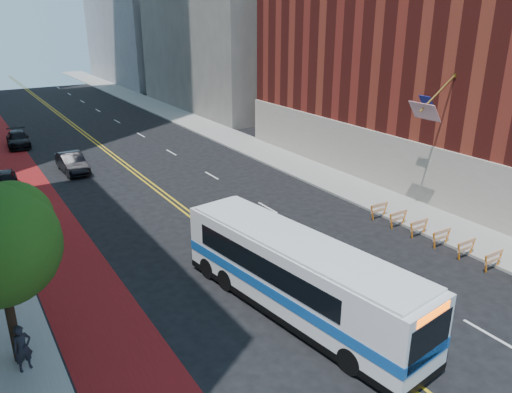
{
  "coord_description": "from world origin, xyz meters",
  "views": [
    {
      "loc": [
        -11.91,
        -11.27,
        12.08
      ],
      "look_at": [
        0.14,
        8.0,
        3.6
      ],
      "focal_mm": 35.0,
      "sensor_mm": 36.0,
      "label": 1
    }
  ],
  "objects": [
    {
      "name": "bus_lane_paint",
      "position": [
        -8.1,
        30.0,
        0.0
      ],
      "size": [
        3.6,
        140.0,
        0.01
      ],
      "primitive_type": "cube",
      "color": "maroon",
      "rests_on": "ground"
    },
    {
      "name": "ground",
      "position": [
        0.0,
        0.0,
        0.0
      ],
      "size": [
        160.0,
        160.0,
        0.0
      ],
      "primitive_type": "plane",
      "color": "black",
      "rests_on": "ground"
    },
    {
      "name": "center_line_outer",
      "position": [
        0.18,
        30.0,
        0.0
      ],
      "size": [
        0.14,
        140.0,
        0.01
      ],
      "primitive_type": "cube",
      "color": "gold",
      "rests_on": "ground"
    },
    {
      "name": "construction_barriers",
      "position": [
        9.6,
        3.42,
        0.68
      ],
      "size": [
        1.42,
        10.91,
        1.0
      ],
      "color": "orange",
      "rests_on": "ground"
    },
    {
      "name": "transit_bus",
      "position": [
        -0.78,
        3.37,
        1.76
      ],
      "size": [
        4.29,
        12.5,
        3.37
      ],
      "rotation": [
        0.0,
        0.0,
        0.13
      ],
      "color": "white",
      "rests_on": "ground"
    },
    {
      "name": "center_line_inner",
      "position": [
        -0.18,
        30.0,
        0.0
      ],
      "size": [
        0.14,
        140.0,
        0.01
      ],
      "primitive_type": "cube",
      "color": "gold",
      "rests_on": "ground"
    },
    {
      "name": "car_b",
      "position": [
        -4.15,
        28.66,
        0.77
      ],
      "size": [
        1.77,
        4.73,
        1.54
      ],
      "primitive_type": "imported",
      "rotation": [
        0.0,
        0.0,
        0.03
      ],
      "color": "black",
      "rests_on": "ground"
    },
    {
      "name": "pedestrian",
      "position": [
        -11.16,
        5.31,
        1.03
      ],
      "size": [
        0.73,
        0.57,
        1.77
      ],
      "primitive_type": "imported",
      "rotation": [
        0.0,
        0.0,
        0.26
      ],
      "color": "black",
      "rests_on": "sidewalk_left"
    },
    {
      "name": "car_c",
      "position": [
        -6.6,
        39.73,
        0.7
      ],
      "size": [
        2.31,
        4.95,
        1.4
      ],
      "primitive_type": "imported",
      "rotation": [
        0.0,
        0.0,
        -0.07
      ],
      "color": "black",
      "rests_on": "ground"
    },
    {
      "name": "brick_building",
      "position": [
        21.93,
        12.0,
        10.96
      ],
      "size": [
        18.73,
        36.0,
        22.0
      ],
      "color": "maroon",
      "rests_on": "ground"
    },
    {
      "name": "car_a",
      "position": [
        -9.3,
        26.71,
        0.71
      ],
      "size": [
        2.18,
        4.33,
        1.41
      ],
      "primitive_type": "imported",
      "rotation": [
        0.0,
        0.0,
        -0.13
      ],
      "color": "black",
      "rests_on": "ground"
    },
    {
      "name": "lane_dashes",
      "position": [
        4.8,
        38.0,
        0.01
      ],
      "size": [
        0.14,
        98.2,
        0.01
      ],
      "color": "silver",
      "rests_on": "ground"
    },
    {
      "name": "sidewalk_right",
      "position": [
        12.0,
        30.0,
        0.07
      ],
      "size": [
        4.0,
        140.0,
        0.15
      ],
      "primitive_type": "cube",
      "color": "gray",
      "rests_on": "ground"
    }
  ]
}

